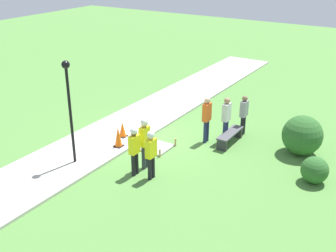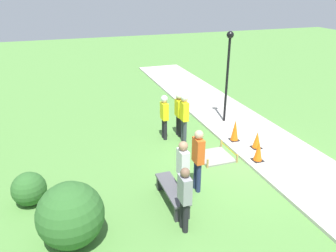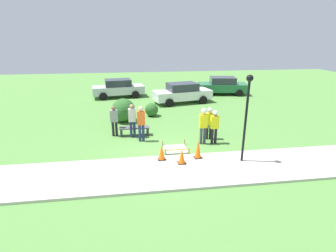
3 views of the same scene
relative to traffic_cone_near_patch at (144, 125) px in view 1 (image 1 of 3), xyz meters
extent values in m
plane|color=#51843D|center=(0.15, 0.38, -0.44)|extent=(60.00, 60.00, 0.00)
cube|color=#BCB7AD|center=(0.15, -1.02, -0.39)|extent=(28.00, 2.81, 0.10)
cube|color=gray|center=(0.81, 1.16, -0.41)|extent=(1.11, 1.08, 0.06)
cube|color=tan|center=(0.25, 0.62, -0.28)|extent=(0.05, 0.05, 0.32)
cube|color=tan|center=(1.36, 0.62, -0.28)|extent=(0.05, 0.05, 0.32)
cube|color=tan|center=(0.25, 1.70, -0.28)|extent=(0.05, 0.05, 0.32)
cube|color=tan|center=(1.36, 1.70, -0.28)|extent=(0.05, 0.05, 0.32)
cube|color=yellow|center=(0.81, 0.62, -0.20)|extent=(1.11, 0.00, 0.04)
cube|color=black|center=(0.00, 0.00, -0.33)|extent=(0.34, 0.34, 0.02)
cone|color=orange|center=(0.00, 0.00, 0.02)|extent=(0.29, 0.29, 0.67)
cube|color=black|center=(0.81, -0.47, -0.33)|extent=(0.34, 0.34, 0.02)
cone|color=orange|center=(0.81, -0.47, -0.01)|extent=(0.29, 0.29, 0.61)
cube|color=black|center=(1.61, -0.04, -0.33)|extent=(0.34, 0.34, 0.02)
cone|color=orange|center=(1.61, -0.04, 0.08)|extent=(0.29, 0.29, 0.79)
cube|color=#2D2D33|center=(-1.83, 3.40, -0.23)|extent=(0.12, 0.40, 0.43)
cube|color=#2D2D33|center=(-0.39, 3.40, -0.23)|extent=(0.12, 0.40, 0.43)
cube|color=#4C4C51|center=(-1.11, 3.40, 0.02)|extent=(1.64, 0.44, 0.06)
cylinder|color=black|center=(2.80, 1.69, -0.03)|extent=(0.14, 0.14, 0.82)
cylinder|color=black|center=(2.98, 1.69, -0.03)|extent=(0.14, 0.14, 0.82)
cube|color=yellow|center=(2.89, 1.69, 0.70)|extent=(0.40, 0.22, 0.65)
sphere|color=brown|center=(2.89, 1.69, 1.14)|extent=(0.22, 0.22, 0.22)
sphere|color=white|center=(2.89, 1.69, 1.20)|extent=(0.25, 0.25, 0.25)
cylinder|color=black|center=(2.71, 2.31, -0.04)|extent=(0.14, 0.14, 0.81)
cylinder|color=black|center=(2.89, 2.31, -0.04)|extent=(0.14, 0.14, 0.81)
cube|color=yellow|center=(2.80, 2.31, 0.69)|extent=(0.40, 0.22, 0.64)
sphere|color=tan|center=(2.80, 2.31, 1.11)|extent=(0.22, 0.22, 0.22)
sphere|color=white|center=(2.80, 2.31, 1.17)|extent=(0.25, 0.25, 0.25)
cylinder|color=#383D47|center=(2.22, 1.71, 0.00)|extent=(0.14, 0.14, 0.88)
cylinder|color=#383D47|center=(2.40, 1.71, 0.00)|extent=(0.14, 0.14, 0.88)
cube|color=yellow|center=(2.31, 1.71, 0.79)|extent=(0.40, 0.22, 0.70)
sphere|color=tan|center=(2.31, 1.71, 1.25)|extent=(0.24, 0.24, 0.24)
sphere|color=white|center=(2.31, 1.71, 1.32)|extent=(0.27, 0.27, 0.27)
cylinder|color=navy|center=(-0.85, 2.52, 0.01)|extent=(0.14, 0.14, 0.91)
cylinder|color=navy|center=(-0.67, 2.52, 0.01)|extent=(0.14, 0.14, 0.91)
cube|color=#E55B1E|center=(-0.76, 2.52, 0.83)|extent=(0.40, 0.22, 0.72)
sphere|color=tan|center=(-0.76, 2.52, 1.31)|extent=(0.25, 0.25, 0.25)
cylinder|color=navy|center=(-1.30, 3.14, 0.01)|extent=(0.14, 0.14, 0.90)
cylinder|color=navy|center=(-1.12, 3.14, 0.01)|extent=(0.14, 0.14, 0.90)
cube|color=silver|center=(-1.21, 3.14, 0.81)|extent=(0.40, 0.22, 0.71)
sphere|color=#A37A5B|center=(-1.21, 3.14, 1.29)|extent=(0.24, 0.24, 0.24)
cylinder|color=black|center=(-2.27, 3.48, -0.03)|extent=(0.14, 0.14, 0.82)
cylinder|color=black|center=(-2.09, 3.48, -0.03)|extent=(0.14, 0.14, 0.82)
cube|color=gray|center=(-2.18, 3.48, 0.71)|extent=(0.40, 0.22, 0.65)
sphere|color=brown|center=(-2.18, 3.48, 1.15)|extent=(0.22, 0.22, 0.22)
cylinder|color=black|center=(3.43, -0.59, 1.40)|extent=(0.10, 0.10, 3.47)
sphere|color=black|center=(3.43, -0.59, 3.23)|extent=(0.28, 0.28, 0.28)
sphere|color=#2D6028|center=(0.13, 7.00, 0.01)|extent=(0.91, 0.91, 0.91)
sphere|color=#2D6028|center=(-1.74, 6.02, 0.31)|extent=(1.50, 1.50, 1.50)
camera|label=1|loc=(12.97, 9.41, 6.81)|focal=45.00mm
camera|label=2|loc=(-7.99, 5.90, 5.00)|focal=35.00mm
camera|label=3|loc=(-1.18, -10.32, 4.79)|focal=28.00mm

